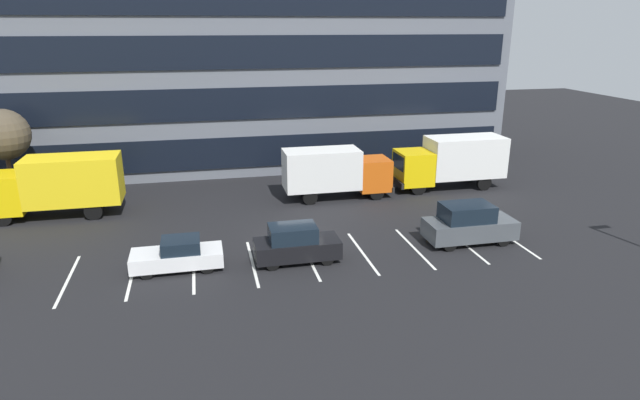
{
  "coord_description": "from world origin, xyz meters",
  "views": [
    {
      "loc": [
        -4.87,
        -27.1,
        11.11
      ],
      "look_at": [
        1.64,
        1.91,
        1.4
      ],
      "focal_mm": 30.39,
      "sensor_mm": 36.0,
      "label": 1
    }
  ],
  "objects": [
    {
      "name": "lot_markings",
      "position": [
        0.0,
        -2.84,
        0.0
      ],
      "size": [
        22.54,
        5.4,
        0.01
      ],
      "color": "silver",
      "rests_on": "ground_plane"
    },
    {
      "name": "ground_plane",
      "position": [
        0.0,
        0.0,
        0.0
      ],
      "size": [
        120.0,
        120.0,
        0.0
      ],
      "primitive_type": "plane",
      "color": "black"
    },
    {
      "name": "box_truck_orange",
      "position": [
        3.65,
        6.34,
        1.87
      ],
      "size": [
        7.17,
        2.38,
        3.33
      ],
      "color": "#D85914",
      "rests_on": "ground_plane"
    },
    {
      "name": "bare_tree",
      "position": [
        -17.0,
        10.16,
        4.43
      ],
      "size": [
        3.23,
        3.23,
        6.06
      ],
      "color": "#473323",
      "rests_on": "ground_plane"
    },
    {
      "name": "suv_black",
      "position": [
        -0.68,
        -3.1,
        0.9
      ],
      "size": [
        4.14,
        1.76,
        1.87
      ],
      "color": "black",
      "rests_on": "ground_plane"
    },
    {
      "name": "box_truck_yellow",
      "position": [
        12.21,
        6.87,
        2.03
      ],
      "size": [
        7.77,
        2.57,
        3.6
      ],
      "color": "yellow",
      "rests_on": "ground_plane"
    },
    {
      "name": "office_building",
      "position": [
        0.0,
        17.95,
        7.2
      ],
      "size": [
        38.87,
        10.65,
        14.4
      ],
      "color": "slate",
      "rests_on": "ground_plane"
    },
    {
      "name": "suv_charcoal",
      "position": [
        8.67,
        -2.72,
        1.03
      ],
      "size": [
        4.74,
        2.01,
        2.14
      ],
      "color": "#474C51",
      "rests_on": "ground_plane"
    },
    {
      "name": "sedan_white",
      "position": [
        -6.27,
        -2.76,
        0.72
      ],
      "size": [
        4.25,
        1.78,
        1.52
      ],
      "color": "white",
      "rests_on": "ground_plane"
    },
    {
      "name": "box_truck_yellow_all",
      "position": [
        -13.43,
        6.48,
        2.05
      ],
      "size": [
        7.84,
        2.6,
        3.63
      ],
      "color": "yellow",
      "rests_on": "ground_plane"
    }
  ]
}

